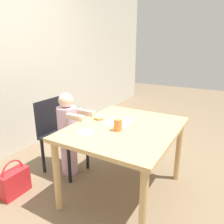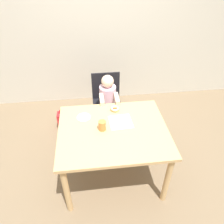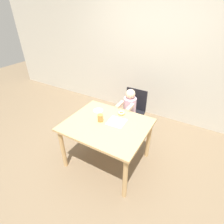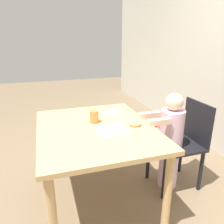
% 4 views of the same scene
% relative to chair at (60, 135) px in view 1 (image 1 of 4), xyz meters
% --- Properties ---
extents(ground_plane, '(12.00, 12.00, 0.00)m').
position_rel_chair_xyz_m(ground_plane, '(-0.02, -0.84, -0.45)').
color(ground_plane, '#7A664C').
extents(wall_back, '(8.00, 0.05, 2.50)m').
position_rel_chair_xyz_m(wall_back, '(-0.02, 0.87, 0.80)').
color(wall_back, beige).
rests_on(wall_back, ground_plane).
extents(dining_table, '(1.13, 0.93, 0.72)m').
position_rel_chair_xyz_m(dining_table, '(-0.02, -0.84, 0.18)').
color(dining_table, tan).
rests_on(dining_table, ground_plane).
extents(chair, '(0.39, 0.46, 0.85)m').
position_rel_chair_xyz_m(chair, '(0.00, 0.00, 0.00)').
color(chair, black).
rests_on(chair, ground_plane).
extents(child_figure, '(0.23, 0.41, 0.95)m').
position_rel_chair_xyz_m(child_figure, '(-0.00, -0.13, 0.04)').
color(child_figure, silver).
rests_on(child_figure, ground_plane).
extents(donut, '(0.10, 0.10, 0.03)m').
position_rel_chair_xyz_m(donut, '(0.04, -0.52, 0.29)').
color(donut, tan).
rests_on(donut, dining_table).
extents(napkin, '(0.25, 0.25, 0.00)m').
position_rel_chair_xyz_m(napkin, '(0.08, -0.73, 0.27)').
color(napkin, white).
rests_on(napkin, dining_table).
extents(handbag, '(0.29, 0.14, 0.38)m').
position_rel_chair_xyz_m(handbag, '(-0.59, 0.09, -0.31)').
color(handbag, red).
rests_on(handbag, ground_plane).
extents(cup, '(0.08, 0.08, 0.11)m').
position_rel_chair_xyz_m(cup, '(-0.13, -0.83, 0.32)').
color(cup, orange).
rests_on(cup, dining_table).
extents(plate, '(0.15, 0.15, 0.01)m').
position_rel_chair_xyz_m(plate, '(-0.31, -0.61, 0.27)').
color(plate, silver).
rests_on(plate, dining_table).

